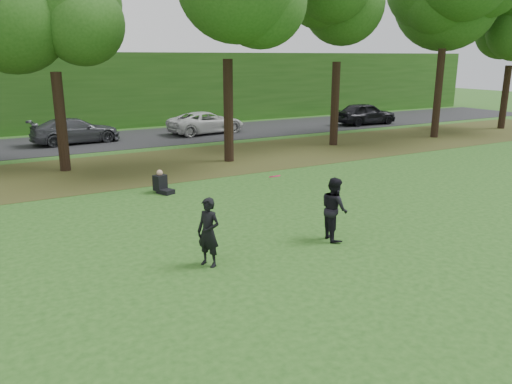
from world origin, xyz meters
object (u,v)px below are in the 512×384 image
(frisbee, at_px, (275,176))
(player_left, at_px, (208,232))
(seated_person, at_px, (162,184))
(player_right, at_px, (334,209))

(frisbee, bearing_deg, player_left, 171.10)
(player_left, bearing_deg, seated_person, 141.83)
(player_right, xyz_separation_m, frisbee, (-1.99, -0.24, 1.16))
(frisbee, bearing_deg, seated_person, 93.90)
(player_right, relative_size, seated_person, 2.03)
(player_left, distance_m, player_right, 3.61)
(player_right, bearing_deg, frisbee, 110.11)
(player_left, relative_size, player_right, 0.97)
(player_left, distance_m, frisbee, 2.02)
(player_right, bearing_deg, player_left, 103.01)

